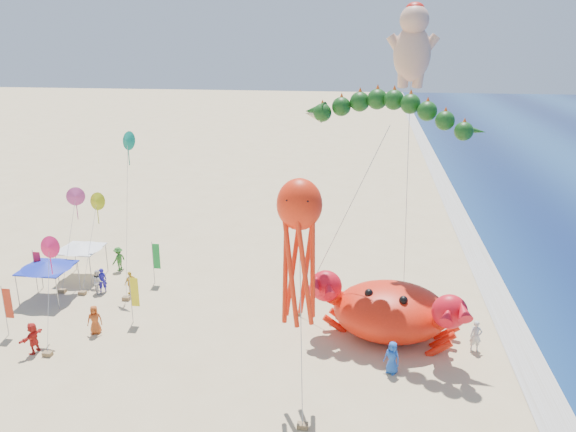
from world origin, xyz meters
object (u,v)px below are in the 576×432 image
at_px(octopus_kite, 299,241).
at_px(canopy_blue, 46,265).
at_px(cherub_kite, 413,44).
at_px(crab_inflatable, 391,310).
at_px(dragon_kite, 388,117).
at_px(canopy_white, 81,246).

bearing_deg(octopus_kite, canopy_blue, 154.78).
bearing_deg(cherub_kite, crab_inflatable, -96.32).
distance_m(crab_inflatable, dragon_kite, 11.23).
bearing_deg(dragon_kite, canopy_blue, 179.55).
relative_size(crab_inflatable, cherub_kite, 0.48).
height_order(crab_inflatable, canopy_white, crab_inflatable).
distance_m(crab_inflatable, cherub_kite, 16.32).
relative_size(octopus_kite, canopy_white, 3.62).
distance_m(dragon_kite, canopy_white, 24.35).
bearing_deg(octopus_kite, cherub_kite, 67.79).
xyz_separation_m(cherub_kite, canopy_white, (-23.09, -0.81, -14.29)).
xyz_separation_m(crab_inflatable, canopy_white, (-22.38, 5.65, 0.68)).
height_order(canopy_blue, canopy_white, same).
distance_m(dragon_kite, cherub_kite, 6.26).
bearing_deg(canopy_white, canopy_blue, -97.76).
bearing_deg(crab_inflatable, canopy_white, 165.84).
relative_size(crab_inflatable, canopy_blue, 2.70).
distance_m(crab_inflatable, canopy_blue, 22.97).
xyz_separation_m(dragon_kite, canopy_white, (-21.67, 3.88, -10.40)).
bearing_deg(cherub_kite, canopy_blue, -169.17).
relative_size(dragon_kite, cherub_kite, 0.73).
bearing_deg(canopy_white, dragon_kite, -10.15).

